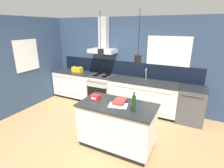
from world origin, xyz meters
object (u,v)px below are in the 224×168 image
Objects in this scene: dishwasher at (191,105)px; bottle_on_island at (134,104)px; book_stack at (120,101)px; oven_range at (102,89)px; red_supply_box at (95,97)px; yellow_toolbox at (77,69)px.

bottle_on_island reaches higher than dishwasher.
dishwasher is 2.10m from book_stack.
bottle_on_island is (-0.89, -1.84, 0.61)m from dishwasher.
dishwasher is (2.60, 0.00, 0.00)m from oven_range.
dishwasher is at bearing 0.09° from oven_range.
oven_range is 1.00× the size of dishwasher.
dishwasher is 2.13m from bottle_on_island.
oven_range is 2.58m from bottle_on_island.
red_supply_box is 0.54× the size of yellow_toolbox.
yellow_toolbox is (-0.92, 0.00, 0.54)m from oven_range.
red_supply_box is at bearing -173.09° from book_stack.
bottle_on_island is 1.07× the size of yellow_toolbox.
yellow_toolbox is (-2.26, 1.61, 0.05)m from book_stack.
dishwasher is at bearing 64.09° from bottle_on_island.
bottle_on_island is at bearing -10.29° from red_supply_box.
oven_range and dishwasher have the same top height.
oven_range is at bearing 116.06° from red_supply_box.
bottle_on_island is 1.11× the size of book_stack.
dishwasher is at bearing 52.07° from book_stack.
bottle_on_island is 1.97× the size of red_supply_box.
book_stack is (-0.37, 0.22, -0.12)m from bottle_on_island.
bottle_on_island is at bearing -47.11° from oven_range.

